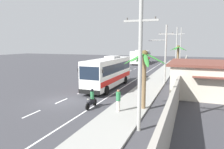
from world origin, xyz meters
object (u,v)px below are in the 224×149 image
Objects in this scene: pedestrian_near_kerb at (118,100)px; motorcycle_trailing at (92,100)px; coach_bus_far_lane at (141,56)px; palm_nearest at (178,55)px; palm_second at (144,69)px; coach_bus_foreground at (109,71)px; motorcycle_beside_bus at (144,73)px; utility_pole_nearest at (140,62)px; utility_pole_distant at (181,45)px; utility_pole_far at (176,48)px; utility_pole_mid at (165,53)px.

motorcycle_trailing is at bearing -166.78° from pedestrian_near_kerb.
coach_bus_far_lane is 22.65m from palm_nearest.
pedestrian_near_kerb is at bearing -139.98° from palm_second.
palm_nearest is (7.53, 13.69, 1.59)m from coach_bus_foreground.
coach_bus_far_lane is at bearing 123.93° from pedestrian_near_kerb.
coach_bus_foreground is 8.61m from motorcycle_trailing.
coach_bus_far_lane is 24.12m from motorcycle_beside_bus.
pedestrian_near_kerb is 0.21× the size of utility_pole_nearest.
palm_nearest is (0.69, -23.10, -1.55)m from utility_pole_distant.
coach_bus_far_lane is at bearing 129.59° from utility_pole_far.
coach_bus_far_lane reaches higher than motorcycle_beside_bus.
utility_pole_mid is at bearing 36.10° from coach_bus_foreground.
motorcycle_beside_bus is 17.95m from palm_second.
palm_second reaches higher than pedestrian_near_kerb.
motorcycle_beside_bus is 27.50m from utility_pole_distant.
utility_pole_nearest is 32.18m from utility_pole_far.
utility_pole_mid is (9.99, -28.70, 2.28)m from coach_bus_far_lane.
motorcycle_trailing is 0.23× the size of utility_pole_nearest.
palm_second is at bearing 98.50° from utility_pole_nearest.
utility_pole_distant is at bearing 79.47° from coach_bus_foreground.
utility_pole_distant reaches higher than utility_pole_mid.
utility_pole_nearest is 4.30m from palm_second.
palm_second is (1.73, 1.45, 2.44)m from pedestrian_near_kerb.
utility_pole_mid is 11.96m from palm_second.
coach_bus_far_lane is 1.47× the size of utility_pole_nearest.
palm_nearest is 1.06× the size of palm_second.
coach_bus_far_lane is 2.48× the size of palm_second.
utility_pole_distant is at bearing 80.69° from motorcycle_beside_bus.
utility_pole_distant reaches higher than palm_second.
motorcycle_beside_bus is 0.23× the size of utility_pole_nearest.
utility_pole_nearest reaches higher than palm_second.
utility_pole_far is at bearing 80.19° from motorcycle_trailing.
motorcycle_beside_bus is 0.37× the size of palm_nearest.
utility_pole_nearest is 25.19m from palm_nearest.
coach_bus_foreground is at bearing -108.10° from utility_pole_far.
palm_nearest is at bearing 75.28° from motorcycle_trailing.
utility_pole_nearest is (2.35, -2.71, 3.32)m from pedestrian_near_kerb.
coach_bus_foreground is 1.20× the size of utility_pole_far.
motorcycle_trailing is at bearing -99.81° from utility_pole_far.
utility_pole_mid is at bearing -91.58° from utility_pole_far.
utility_pole_distant is at bearing 89.03° from palm_second.
coach_bus_foreground is 1.07× the size of utility_pole_distant.
pedestrian_near_kerb is 0.36× the size of palm_second.
coach_bus_far_lane is 1.23× the size of utility_pole_distant.
palm_second is (-0.67, -28.02, -1.14)m from utility_pole_far.
motorcycle_trailing is 0.39× the size of palm_second.
utility_pole_mid is (3.87, -5.41, 3.64)m from motorcycle_beside_bus.
utility_pole_mid reaches higher than motorcycle_beside_bus.
utility_pole_distant reaches higher than coach_bus_foreground.
utility_pole_mid reaches higher than coach_bus_foreground.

